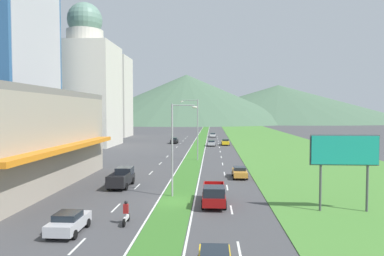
{
  "coord_description": "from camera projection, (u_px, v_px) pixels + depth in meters",
  "views": [
    {
      "loc": [
        3.43,
        -32.58,
        8.53
      ],
      "look_at": [
        -0.25,
        30.96,
        5.56
      ],
      "focal_mm": 33.03,
      "sensor_mm": 36.0,
      "label": 1
    }
  ],
  "objects": [
    {
      "name": "ground_plane",
      "position": [
        176.0,
        202.0,
        33.09
      ],
      "size": [
        600.0,
        600.0,
        0.0
      ],
      "primitive_type": "plane",
      "color": "#424244"
    },
    {
      "name": "grass_median",
      "position": [
        199.0,
        144.0,
        92.92
      ],
      "size": [
        3.2,
        240.0,
        0.06
      ],
      "primitive_type": "cube",
      "color": "#387028",
      "rests_on": "ground_plane"
    },
    {
      "name": "grass_verge_right",
      "position": [
        278.0,
        144.0,
        91.73
      ],
      "size": [
        24.0,
        240.0,
        0.06
      ],
      "primitive_type": "cube",
      "color": "#477F33",
      "rests_on": "ground_plane"
    },
    {
      "name": "lane_dash_left_1",
      "position": [
        77.0,
        246.0,
        22.34
      ],
      "size": [
        0.16,
        2.8,
        0.01
      ],
      "primitive_type": "cube",
      "color": "silver",
      "rests_on": "ground_plane"
    },
    {
      "name": "lane_dash_left_2",
      "position": [
        116.0,
        208.0,
        31.24
      ],
      "size": [
        0.16,
        2.8,
        0.01
      ],
      "primitive_type": "cube",
      "color": "silver",
      "rests_on": "ground_plane"
    },
    {
      "name": "lane_dash_left_3",
      "position": [
        137.0,
        186.0,
        40.14
      ],
      "size": [
        0.16,
        2.8,
        0.01
      ],
      "primitive_type": "cube",
      "color": "silver",
      "rests_on": "ground_plane"
    },
    {
      "name": "lane_dash_left_4",
      "position": [
        151.0,
        173.0,
        49.04
      ],
      "size": [
        0.16,
        2.8,
        0.01
      ],
      "primitive_type": "cube",
      "color": "silver",
      "rests_on": "ground_plane"
    },
    {
      "name": "lane_dash_left_5",
      "position": [
        160.0,
        163.0,
        57.94
      ],
      "size": [
        0.16,
        2.8,
        0.01
      ],
      "primitive_type": "cube",
      "color": "silver",
      "rests_on": "ground_plane"
    },
    {
      "name": "lane_dash_left_6",
      "position": [
        167.0,
        157.0,
        66.85
      ],
      "size": [
        0.16,
        2.8,
        0.01
      ],
      "primitive_type": "cube",
      "color": "silver",
      "rests_on": "ground_plane"
    },
    {
      "name": "lane_dash_left_7",
      "position": [
        173.0,
        151.0,
        75.75
      ],
      "size": [
        0.16,
        2.8,
        0.01
      ],
      "primitive_type": "cube",
      "color": "silver",
      "rests_on": "ground_plane"
    },
    {
      "name": "lane_dash_left_8",
      "position": [
        177.0,
        147.0,
        84.65
      ],
      "size": [
        0.16,
        2.8,
        0.01
      ],
      "primitive_type": "cube",
      "color": "silver",
      "rests_on": "ground_plane"
    },
    {
      "name": "lane_dash_left_9",
      "position": [
        180.0,
        144.0,
        93.55
      ],
      "size": [
        0.16,
        2.8,
        0.01
      ],
      "primitive_type": "cube",
      "color": "silver",
      "rests_on": "ground_plane"
    },
    {
      "name": "lane_dash_left_10",
      "position": [
        183.0,
        141.0,
        102.46
      ],
      "size": [
        0.16,
        2.8,
        0.01
      ],
      "primitive_type": "cube",
      "color": "silver",
      "rests_on": "ground_plane"
    },
    {
      "name": "lane_dash_left_11",
      "position": [
        185.0,
        139.0,
        111.36
      ],
      "size": [
        0.16,
        2.8,
        0.01
      ],
      "primitive_type": "cube",
      "color": "silver",
      "rests_on": "ground_plane"
    },
    {
      "name": "lane_dash_left_12",
      "position": [
        187.0,
        137.0,
        120.26
      ],
      "size": [
        0.16,
        2.8,
        0.01
      ],
      "primitive_type": "cube",
      "color": "silver",
      "rests_on": "ground_plane"
    },
    {
      "name": "lane_dash_right_1",
      "position": [
        239.0,
        250.0,
        21.75
      ],
      "size": [
        0.16,
        2.8,
        0.01
      ],
      "primitive_type": "cube",
      "color": "silver",
      "rests_on": "ground_plane"
    },
    {
      "name": "lane_dash_right_2",
      "position": [
        231.0,
        210.0,
        30.65
      ],
      "size": [
        0.16,
        2.8,
        0.01
      ],
      "primitive_type": "cube",
      "color": "silver",
      "rests_on": "ground_plane"
    },
    {
      "name": "lane_dash_right_3",
      "position": [
        227.0,
        188.0,
        39.55
      ],
      "size": [
        0.16,
        2.8,
        0.01
      ],
      "primitive_type": "cube",
      "color": "silver",
      "rests_on": "ground_plane"
    },
    {
      "name": "lane_dash_right_4",
      "position": [
        224.0,
        174.0,
        48.45
      ],
      "size": [
        0.16,
        2.8,
        0.01
      ],
      "primitive_type": "cube",
      "color": "silver",
      "rests_on": "ground_plane"
    },
    {
      "name": "lane_dash_right_5",
      "position": [
        223.0,
        164.0,
        57.36
      ],
      "size": [
        0.16,
        2.8,
        0.01
      ],
      "primitive_type": "cube",
      "color": "silver",
      "rests_on": "ground_plane"
    },
    {
      "name": "lane_dash_right_6",
      "position": [
        221.0,
        157.0,
        66.26
      ],
      "size": [
        0.16,
        2.8,
        0.01
      ],
      "primitive_type": "cube",
      "color": "silver",
      "rests_on": "ground_plane"
    },
    {
      "name": "lane_dash_right_7",
      "position": [
        220.0,
        152.0,
        75.16
      ],
      "size": [
        0.16,
        2.8,
        0.01
      ],
      "primitive_type": "cube",
      "color": "silver",
      "rests_on": "ground_plane"
    },
    {
      "name": "lane_dash_right_8",
      "position": [
        219.0,
        147.0,
        84.06
      ],
      "size": [
        0.16,
        2.8,
        0.01
      ],
      "primitive_type": "cube",
      "color": "silver",
      "rests_on": "ground_plane"
    },
    {
      "name": "lane_dash_right_9",
      "position": [
        219.0,
        144.0,
        92.96
      ],
      "size": [
        0.16,
        2.8,
        0.01
      ],
      "primitive_type": "cube",
      "color": "silver",
      "rests_on": "ground_plane"
    },
    {
      "name": "lane_dash_right_10",
      "position": [
        218.0,
        141.0,
        101.87
      ],
      "size": [
        0.16,
        2.8,
        0.01
      ],
      "primitive_type": "cube",
      "color": "silver",
      "rests_on": "ground_plane"
    },
    {
      "name": "lane_dash_right_11",
      "position": [
        218.0,
        139.0,
        110.77
      ],
      "size": [
        0.16,
        2.8,
        0.01
      ],
      "primitive_type": "cube",
      "color": "silver",
      "rests_on": "ground_plane"
    },
    {
      "name": "lane_dash_right_12",
      "position": [
        217.0,
        137.0,
        119.67
      ],
      "size": [
        0.16,
        2.8,
        0.01
      ],
      "primitive_type": "cube",
      "color": "silver",
      "rests_on": "ground_plane"
    },
    {
      "name": "edge_line_median_left",
      "position": [
        193.0,
        144.0,
        93.02
      ],
      "size": [
        0.16,
        240.0,
        0.01
      ],
      "primitive_type": "cube",
      "color": "silver",
      "rests_on": "ground_plane"
    },
    {
      "name": "edge_line_median_right",
      "position": [
        206.0,
        144.0,
        92.82
      ],
      "size": [
        0.16,
        240.0,
        0.01
      ],
      "primitive_type": "cube",
      "color": "silver",
      "rests_on": "ground_plane"
    },
    {
      "name": "domed_building",
      "position": [
        86.0,
        86.0,
        87.77
      ],
      "size": [
        14.76,
        14.76,
        35.36
      ],
      "color": "beige",
      "rests_on": "ground_plane"
    },
    {
      "name": "midrise_colored",
      "position": [
        111.0,
        97.0,
        120.4
      ],
      "size": [
        12.62,
        12.62,
        27.01
      ],
      "primitive_type": "cube",
      "color": "beige",
      "rests_on": "ground_plane"
    },
    {
      "name": "hill_far_left",
      "position": [
        138.0,
        109.0,
        323.33
      ],
      "size": [
        169.14,
        169.14,
        22.25
      ],
      "primitive_type": "cone",
      "color": "#3D5647",
      "rests_on": "ground_plane"
    },
    {
      "name": "hill_far_center",
      "position": [
        186.0,
        99.0,
        281.53
      ],
      "size": [
        174.72,
        174.72,
        37.94
      ],
      "primitive_type": "cone",
      "color": "#47664C",
      "rests_on": "ground_plane"
    },
    {
      "name": "hill_far_right",
      "position": [
        278.0,
        103.0,
        323.91
      ],
      "size": [
        223.06,
        223.06,
        32.79
      ],
      "primitive_type": "cone",
      "color": "#47664C",
      "rests_on": "ground_plane"
    },
    {
      "name": "street_lamp_near",
      "position": [
        175.0,
        144.0,
        35.11
      ],
      "size": [
        2.6,
        0.43,
        9.3
      ],
      "color": "#99999E",
      "rests_on": "ground_plane"
    },
    {
      "name": "street_lamp_mid",
      "position": [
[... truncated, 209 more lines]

